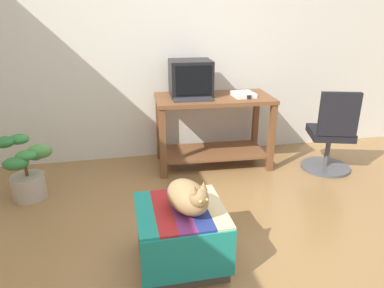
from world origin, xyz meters
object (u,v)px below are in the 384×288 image
object	(u,v)px
office_chair	(331,137)
stapler	(246,97)
book	(243,94)
cat	(189,197)
potted_plant	(27,171)
desk	(213,119)
keyboard	(193,99)
ottoman_with_blanket	(181,236)
tv_monitor	(190,78)

from	to	relation	value
office_chair	stapler	xyz separation A→B (m)	(-0.87, 0.27, 0.41)
office_chair	stapler	world-z (taller)	office_chair
book	stapler	bearing A→B (deg)	-97.01
cat	potted_plant	bearing A→B (deg)	116.10
potted_plant	cat	bearing A→B (deg)	-44.47
desk	keyboard	bearing A→B (deg)	-150.54
book	cat	world-z (taller)	book
office_chair	keyboard	bearing A→B (deg)	4.90
book	stapler	size ratio (longest dim) A/B	2.21
keyboard	office_chair	size ratio (longest dim) A/B	0.45
desk	cat	distance (m)	1.73
ottoman_with_blanket	stapler	size ratio (longest dim) A/B	5.27
desk	tv_monitor	distance (m)	0.50
tv_monitor	potted_plant	xyz separation A→B (m)	(-1.62, -0.50, -0.69)
cat	potted_plant	xyz separation A→B (m)	(-1.25, 1.22, -0.26)
keyboard	cat	world-z (taller)	keyboard
tv_monitor	stapler	size ratio (longest dim) A/B	4.12
keyboard	office_chair	xyz separation A→B (m)	(1.42, -0.30, -0.40)
desk	keyboard	size ratio (longest dim) A/B	3.14
tv_monitor	keyboard	size ratio (longest dim) A/B	1.13
tv_monitor	book	bearing A→B (deg)	-14.57
book	cat	distance (m)	1.82
potted_plant	office_chair	xyz separation A→B (m)	(3.01, -0.04, 0.11)
office_chair	stapler	size ratio (longest dim) A/B	8.09
book	office_chair	bearing A→B (deg)	-24.94
ottoman_with_blanket	cat	world-z (taller)	cat
keyboard	stapler	xyz separation A→B (m)	(0.55, -0.04, 0.01)
keyboard	cat	size ratio (longest dim) A/B	0.91
tv_monitor	cat	size ratio (longest dim) A/B	1.03
cat	office_chair	xyz separation A→B (m)	(1.77, 1.19, -0.15)
keyboard	ottoman_with_blanket	world-z (taller)	keyboard
tv_monitor	keyboard	bearing A→B (deg)	-92.72
book	ottoman_with_blanket	xyz separation A→B (m)	(-0.95, -1.51, -0.58)
book	office_chair	size ratio (longest dim) A/B	0.27
book	cat	size ratio (longest dim) A/B	0.55
ottoman_with_blanket	stapler	xyz separation A→B (m)	(0.94, 1.41, 0.58)
desk	keyboard	xyz separation A→B (m)	(-0.25, -0.13, 0.26)
ottoman_with_blanket	potted_plant	xyz separation A→B (m)	(-1.20, 1.18, 0.06)
book	desk	bearing A→B (deg)	166.56
tv_monitor	potted_plant	bearing A→B (deg)	-159.87
ottoman_with_blanket	cat	size ratio (longest dim) A/B	1.31
stapler	potted_plant	bearing A→B (deg)	117.10
desk	book	bearing A→B (deg)	-8.53
stapler	keyboard	bearing A→B (deg)	107.09
ottoman_with_blanket	desk	bearing A→B (deg)	67.67
office_chair	book	bearing A→B (deg)	-6.06
tv_monitor	book	xyz separation A→B (m)	(0.53, -0.17, -0.16)
ottoman_with_blanket	book	bearing A→B (deg)	57.83
tv_monitor	office_chair	distance (m)	1.60
cat	potted_plant	world-z (taller)	cat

